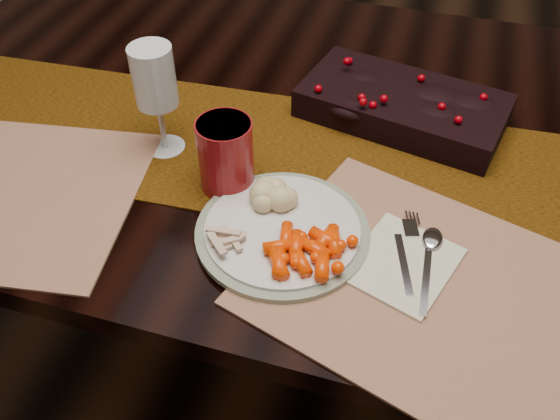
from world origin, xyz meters
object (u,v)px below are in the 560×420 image
(centerpiece, at_px, (403,101))
(mashed_potatoes, at_px, (276,193))
(dinner_plate, at_px, (282,231))
(red_cup, at_px, (226,155))
(napkin, at_px, (402,263))
(baby_carrots, at_px, (301,253))
(wine_glass, at_px, (158,101))
(turkey_shreds, at_px, (231,241))
(placemat_main, at_px, (443,295))
(dining_table, at_px, (331,262))

(centerpiece, relative_size, mashed_potatoes, 4.86)
(dinner_plate, relative_size, red_cup, 2.18)
(dinner_plate, distance_m, napkin, 0.18)
(centerpiece, relative_size, dinner_plate, 1.39)
(baby_carrots, xyz_separation_m, wine_glass, (-0.29, 0.19, 0.07))
(mashed_potatoes, bearing_deg, red_cup, 158.89)
(turkey_shreds, bearing_deg, centerpiece, 65.33)
(baby_carrots, bearing_deg, napkin, 16.94)
(mashed_potatoes, bearing_deg, placemat_main, -19.09)
(dining_table, height_order, mashed_potatoes, mashed_potatoes)
(centerpiece, distance_m, dinner_plate, 0.37)
(mashed_potatoes, relative_size, napkin, 0.49)
(centerpiece, distance_m, napkin, 0.36)
(dining_table, xyz_separation_m, napkin, (0.15, -0.30, 0.38))
(dining_table, relative_size, mashed_potatoes, 24.55)
(centerpiece, bearing_deg, mashed_potatoes, -116.41)
(napkin, height_order, red_cup, red_cup)
(centerpiece, distance_m, baby_carrots, 0.40)
(centerpiece, xyz_separation_m, red_cup, (-0.24, -0.26, 0.02))
(red_cup, height_order, wine_glass, wine_glass)
(dinner_plate, bearing_deg, turkey_shreds, -136.92)
(dinner_plate, height_order, red_cup, red_cup)
(placemat_main, bearing_deg, turkey_shreds, -160.73)
(dinner_plate, relative_size, baby_carrots, 2.29)
(turkey_shreds, distance_m, napkin, 0.24)
(placemat_main, distance_m, red_cup, 0.38)
(baby_carrots, xyz_separation_m, napkin, (0.14, 0.04, -0.02))
(placemat_main, xyz_separation_m, mashed_potatoes, (-0.26, 0.09, 0.04))
(baby_carrots, relative_size, wine_glass, 0.58)
(centerpiece, distance_m, wine_glass, 0.43)
(placemat_main, distance_m, turkey_shreds, 0.30)
(napkin, bearing_deg, placemat_main, -11.90)
(red_cup, bearing_deg, centerpiece, 47.54)
(baby_carrots, bearing_deg, red_cup, 139.92)
(napkin, bearing_deg, dining_table, 135.49)
(dinner_plate, xyz_separation_m, turkey_shreds, (-0.06, -0.06, 0.02))
(dining_table, xyz_separation_m, placemat_main, (0.21, -0.33, 0.38))
(placemat_main, height_order, red_cup, red_cup)
(napkin, relative_size, red_cup, 1.28)
(centerpiece, height_order, baby_carrots, centerpiece)
(placemat_main, relative_size, red_cup, 4.20)
(turkey_shreds, bearing_deg, mashed_potatoes, 70.67)
(placemat_main, xyz_separation_m, baby_carrots, (-0.20, -0.01, 0.03))
(placemat_main, relative_size, baby_carrots, 4.41)
(placemat_main, height_order, dinner_plate, dinner_plate)
(dining_table, bearing_deg, red_cup, -124.47)
(centerpiece, xyz_separation_m, dinner_plate, (-0.12, -0.34, -0.03))
(red_cup, bearing_deg, dinner_plate, -35.35)
(dining_table, bearing_deg, placemat_main, -57.83)
(placemat_main, relative_size, napkin, 3.28)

